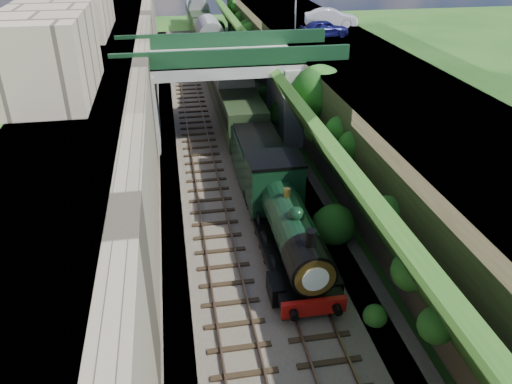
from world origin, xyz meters
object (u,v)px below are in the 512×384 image
car_blue (324,29)px  car_silver (331,18)px  road_bridge (235,84)px  locomotive (287,223)px  tender (259,164)px  tree (320,94)px

car_blue → car_silver: size_ratio=0.86×
road_bridge → car_silver: size_ratio=3.41×
road_bridge → locomotive: size_ratio=1.56×
car_blue → car_silver: car_silver is taller
tender → tree: bearing=37.2°
road_bridge → tree: bearing=-46.1°
road_bridge → tender: 9.08m
tree → tender: tree is taller
car_blue → locomotive: bearing=149.3°
locomotive → tree: bearing=66.7°
car_blue → tender: size_ratio=0.68×
tree → car_silver: car_silver is taller
car_silver → locomotive: car_silver is taller
road_bridge → tree: 7.19m
tree → car_blue: car_blue is taller
car_silver → tender: size_ratio=0.78×
road_bridge → locomotive: (0.26, -16.10, -2.18)m
road_bridge → car_blue: 9.62m
road_bridge → car_blue: car_blue is taller
tree → locomotive: size_ratio=0.65×
road_bridge → car_blue: (8.02, 4.48, 2.86)m
tree → car_silver: 14.97m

